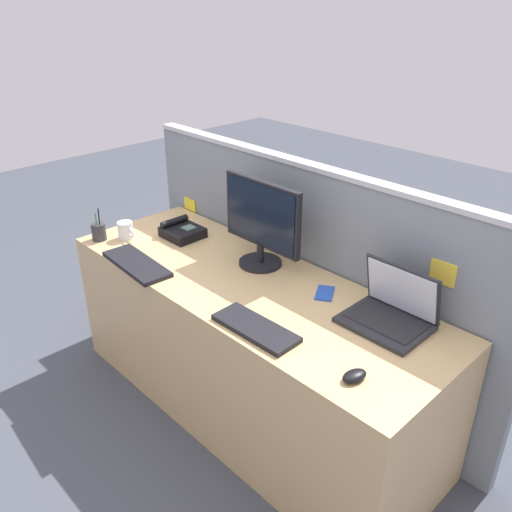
{
  "coord_description": "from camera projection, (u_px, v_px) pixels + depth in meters",
  "views": [
    {
      "loc": [
        1.59,
        -1.49,
        1.99
      ],
      "look_at": [
        0.0,
        0.05,
        0.87
      ],
      "focal_mm": 37.47,
      "sensor_mm": 36.0,
      "label": 1
    }
  ],
  "objects": [
    {
      "name": "desktop_monitor",
      "position": [
        262.0,
        220.0,
        2.57
      ],
      "size": [
        0.48,
        0.21,
        0.43
      ],
      "color": "black",
      "rests_on": "desk"
    },
    {
      "name": "desk_phone",
      "position": [
        182.0,
        231.0,
        2.95
      ],
      "size": [
        0.21,
        0.19,
        0.09
      ],
      "color": "black",
      "rests_on": "desk"
    },
    {
      "name": "desk",
      "position": [
        249.0,
        347.0,
        2.67
      ],
      "size": [
        2.02,
        0.71,
        0.75
      ],
      "primitive_type": "cube",
      "color": "tan",
      "rests_on": "ground_plane"
    },
    {
      "name": "pen_cup",
      "position": [
        99.0,
        231.0,
        2.91
      ],
      "size": [
        0.08,
        0.08,
        0.18
      ],
      "color": "#333338",
      "rests_on": "desk"
    },
    {
      "name": "cubicle_divider",
      "position": [
        303.0,
        277.0,
        2.81
      ],
      "size": [
        2.27,
        0.08,
        1.25
      ],
      "color": "gray",
      "rests_on": "ground_plane"
    },
    {
      "name": "keyboard_spare",
      "position": [
        256.0,
        328.0,
        2.15
      ],
      "size": [
        0.38,
        0.15,
        0.02
      ],
      "primitive_type": "cube",
      "rotation": [
        0.0,
        0.0,
        0.02
      ],
      "color": "black",
      "rests_on": "desk"
    },
    {
      "name": "computer_mouse_right_hand",
      "position": [
        354.0,
        376.0,
        1.88
      ],
      "size": [
        0.08,
        0.11,
        0.03
      ],
      "primitive_type": "ellipsoid",
      "rotation": [
        0.0,
        0.0,
        -0.18
      ],
      "color": "black",
      "rests_on": "desk"
    },
    {
      "name": "coffee_mug",
      "position": [
        126.0,
        231.0,
        2.92
      ],
      "size": [
        0.12,
        0.08,
        0.1
      ],
      "color": "white",
      "rests_on": "desk"
    },
    {
      "name": "laptop",
      "position": [
        392.0,
        310.0,
        2.18
      ],
      "size": [
        0.34,
        0.27,
        0.24
      ],
      "color": "#232328",
      "rests_on": "desk"
    },
    {
      "name": "keyboard_main",
      "position": [
        137.0,
        264.0,
        2.65
      ],
      "size": [
        0.44,
        0.19,
        0.02
      ],
      "primitive_type": "cube",
      "rotation": [
        0.0,
        0.0,
        -0.07
      ],
      "color": "black",
      "rests_on": "desk"
    },
    {
      "name": "cell_phone_blue_case",
      "position": [
        325.0,
        293.0,
        2.41
      ],
      "size": [
        0.13,
        0.15,
        0.01
      ],
      "primitive_type": "cube",
      "rotation": [
        0.0,
        0.0,
        0.54
      ],
      "color": "blue",
      "rests_on": "desk"
    },
    {
      "name": "ground_plane",
      "position": [
        249.0,
        405.0,
        2.84
      ],
      "size": [
        10.0,
        10.0,
        0.0
      ],
      "primitive_type": "plane",
      "color": "#424751"
    }
  ]
}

